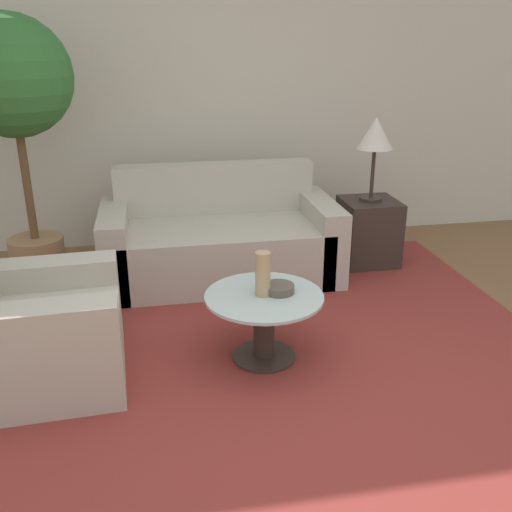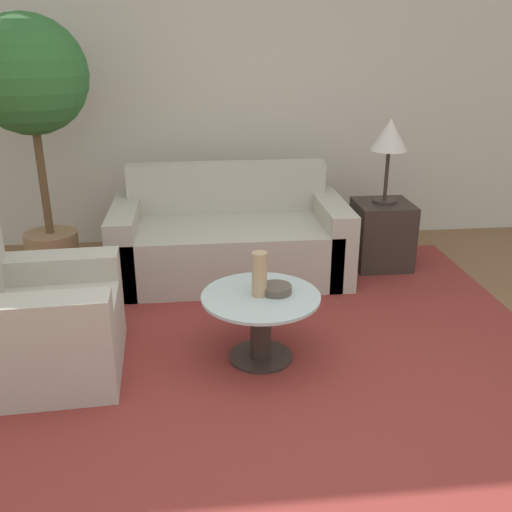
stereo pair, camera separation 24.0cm
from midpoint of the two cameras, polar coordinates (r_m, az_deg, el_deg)
name	(u,v)px [view 2 (the right image)]	position (r m, az deg, el deg)	size (l,w,h in m)	color
ground_plane	(303,450)	(2.79, 7.32, -18.73)	(14.00, 14.00, 0.00)	brown
wall_back	(243,95)	(5.15, 0.06, 15.83)	(10.00, 0.06, 2.60)	beige
rug	(261,357)	(3.42, 2.51, -10.11)	(3.58, 3.50, 0.01)	maroon
sofa_main	(230,240)	(4.49, -1.11, 1.63)	(1.79, 0.88, 0.83)	#B2AD9E
armchair	(33,327)	(3.35, -19.46, -6.77)	(0.85, 0.85, 0.80)	#B2AD9E
coffee_table	(261,318)	(3.29, 2.58, -6.23)	(0.68, 0.68, 0.41)	#332823
side_table	(382,235)	(4.77, 13.86, 2.08)	(0.44, 0.44, 0.54)	#332823
table_lamp	(390,138)	(4.59, 14.72, 11.33)	(0.28, 0.28, 0.66)	#332823
potted_plant	(31,93)	(4.46, -20.13, 15.05)	(0.84, 0.84, 1.94)	#93704C
vase	(260,274)	(3.18, 2.52, -1.86)	(0.09, 0.09, 0.26)	tan
bowl	(276,289)	(3.25, 4.15, -3.36)	(0.18, 0.18, 0.05)	brown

